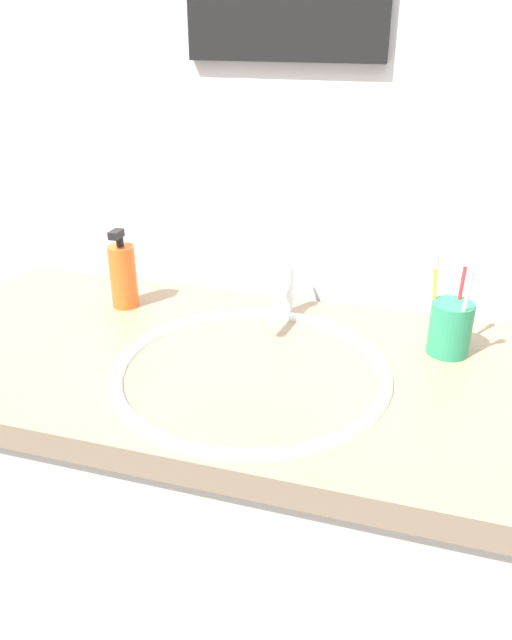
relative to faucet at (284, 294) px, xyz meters
The scene contains 9 objects.
tiled_wall_back 0.28m from the faucet, 104.74° to the left, with size 2.48×0.04×2.40m, color silver.
vanity_counter 0.54m from the faucet, 100.78° to the right, with size 1.28×0.60×0.91m.
sink_basin 0.25m from the faucet, 90.00° to the right, with size 0.50×0.50×0.12m.
faucet is the anchor object (origin of this frame).
toothbrush_cup 0.34m from the faucet, ahead, with size 0.08×0.08×0.10m, color #2D9966.
toothbrush_white 0.37m from the faucet, 13.83° to the right, with size 0.02×0.04×0.20m.
toothbrush_yellow 0.30m from the faucet, ahead, with size 0.03×0.02×0.18m.
toothbrush_red 0.35m from the faucet, ahead, with size 0.02×0.04×0.18m.
soap_dispenser 0.35m from the faucet, behind, with size 0.06×0.06×0.17m.
Camera 1 is at (0.33, -0.96, 1.48)m, focal length 35.25 mm.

